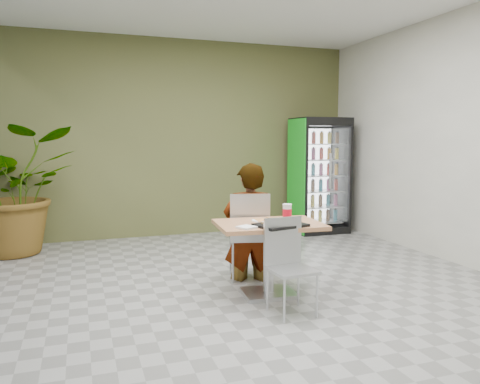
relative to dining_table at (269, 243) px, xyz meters
The scene contains 12 objects.
ground 0.61m from the dining_table, 147.57° to the right, with size 7.00×7.00×0.00m, color gray.
room_envelope 1.10m from the dining_table, 147.57° to the right, with size 6.00×7.00×3.20m, color #BCBAA9, non-canonical shape.
dining_table is the anchor object (origin of this frame).
chair_far 0.55m from the dining_table, 91.00° to the left, with size 0.53×0.53×0.99m.
chair_near 0.47m from the dining_table, 91.14° to the right, with size 0.41×0.41×0.86m.
seated_woman 0.60m from the dining_table, 88.60° to the left, with size 0.60×0.39×1.62m, color black.
pizza_plate 0.25m from the dining_table, 108.25° to the left, with size 0.30×0.25×0.03m.
soda_cup 0.38m from the dining_table, 16.76° to the left, with size 0.10×0.10×0.17m.
napkin_stack 0.44m from the dining_table, 146.32° to the right, with size 0.15×0.15×0.02m, color white.
cafeteria_tray 0.32m from the dining_table, 83.49° to the right, with size 0.46×0.33×0.03m, color black.
beverage_fridge 3.52m from the dining_table, 53.23° to the left, with size 0.89×0.68×1.94m.
potted_plant 3.85m from the dining_table, 133.36° to the left, with size 1.59×1.38×1.77m, color #316227.
Camera 1 is at (-1.53, -4.12, 1.58)m, focal length 35.00 mm.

